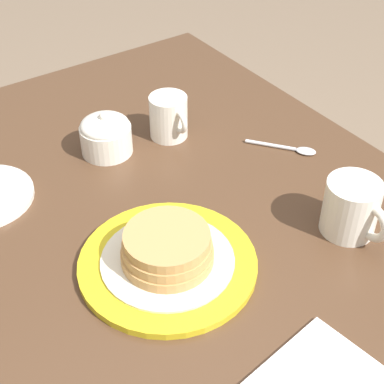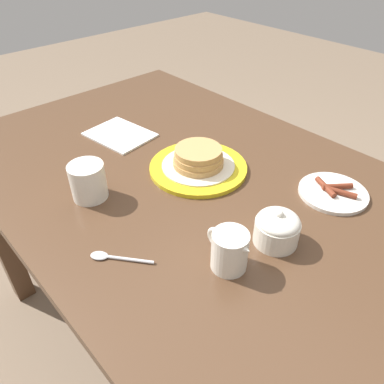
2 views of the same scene
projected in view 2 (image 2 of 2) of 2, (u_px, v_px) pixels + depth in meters
The scene contains 9 objects.
ground_plane at pixel (186, 332), 1.48m from camera, with size 8.00×8.00×0.00m, color #7A6651.
dining_table at pixel (184, 207), 1.09m from camera, with size 1.35×0.90×0.76m.
pancake_plate at pixel (198, 162), 1.01m from camera, with size 0.27×0.27×0.07m.
side_plate_bacon at pixel (333, 192), 0.93m from camera, with size 0.17×0.17×0.02m.
coffee_mug at pixel (87, 180), 0.90m from camera, with size 0.12×0.09×0.09m.
creamer_pitcher at pixel (230, 250), 0.72m from camera, with size 0.11×0.07×0.09m.
sugar_bowl at pixel (277, 228), 0.78m from camera, with size 0.10×0.10×0.08m.
napkin at pixel (120, 135), 1.18m from camera, with size 0.21×0.18×0.01m.
spoon at pixel (111, 257), 0.76m from camera, with size 0.12×0.10×0.01m.
Camera 2 is at (-0.63, 0.55, 1.34)m, focal length 35.00 mm.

